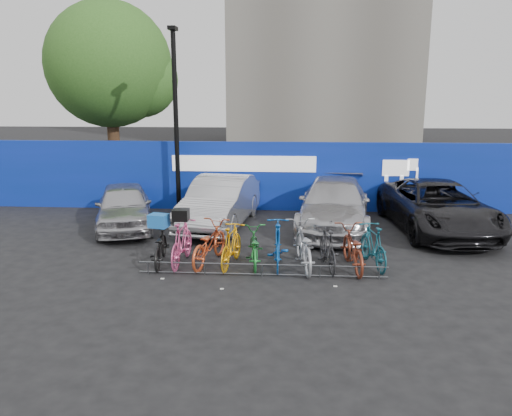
# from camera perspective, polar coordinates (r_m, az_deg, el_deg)

# --- Properties ---
(ground) EXTENTS (100.00, 100.00, 0.00)m
(ground) POSITION_cam_1_polar(r_m,az_deg,el_deg) (11.89, 0.84, -6.79)
(ground) COLOR black
(ground) RESTS_ON ground
(hoarding) EXTENTS (22.00, 0.18, 2.40)m
(hoarding) POSITION_cam_1_polar(r_m,az_deg,el_deg) (17.41, 1.91, 3.65)
(hoarding) COLOR navy
(hoarding) RESTS_ON ground
(tree) EXTENTS (5.40, 5.20, 7.80)m
(tree) POSITION_cam_1_polar(r_m,az_deg,el_deg) (22.49, -15.82, 15.16)
(tree) COLOR #382314
(tree) RESTS_ON ground
(lamppost) EXTENTS (0.25, 0.50, 6.11)m
(lamppost) POSITION_cam_1_polar(r_m,az_deg,el_deg) (17.02, -9.15, 10.28)
(lamppost) COLOR black
(lamppost) RESTS_ON ground
(bike_rack) EXTENTS (5.60, 0.03, 0.30)m
(bike_rack) POSITION_cam_1_polar(r_m,az_deg,el_deg) (11.27, 0.68, -7.04)
(bike_rack) COLOR #595B60
(bike_rack) RESTS_ON ground
(car_0) EXTENTS (2.75, 4.28, 1.36)m
(car_0) POSITION_cam_1_polar(r_m,az_deg,el_deg) (15.67, -14.85, 0.21)
(car_0) COLOR #A8A7AC
(car_0) RESTS_ON ground
(car_1) EXTENTS (2.22, 4.77, 1.51)m
(car_1) POSITION_cam_1_polar(r_m,az_deg,el_deg) (15.41, -4.13, 0.70)
(car_1) COLOR #B0B1B5
(car_1) RESTS_ON ground
(car_2) EXTENTS (2.65, 5.28, 1.47)m
(car_2) POSITION_cam_1_polar(r_m,az_deg,el_deg) (15.29, 8.92, 0.40)
(car_2) COLOR #B4B3B8
(car_2) RESTS_ON ground
(car_3) EXTENTS (2.88, 5.53, 1.49)m
(car_3) POSITION_cam_1_polar(r_m,az_deg,el_deg) (15.71, 20.02, 0.13)
(car_3) COLOR black
(car_3) RESTS_ON ground
(bike_0) EXTENTS (0.82, 1.82, 0.92)m
(bike_0) POSITION_cam_1_polar(r_m,az_deg,el_deg) (12.20, -10.94, -4.24)
(bike_0) COLOR black
(bike_0) RESTS_ON ground
(bike_1) EXTENTS (0.61, 1.83, 1.09)m
(bike_1) POSITION_cam_1_polar(r_m,az_deg,el_deg) (12.07, -8.48, -3.92)
(bike_1) COLOR #D94C86
(bike_1) RESTS_ON ground
(bike_2) EXTENTS (1.11, 2.03, 1.01)m
(bike_2) POSITION_cam_1_polar(r_m,az_deg,el_deg) (12.04, -5.41, -4.07)
(bike_2) COLOR #BE4822
(bike_2) RESTS_ON ground
(bike_3) EXTENTS (0.73, 1.73, 1.01)m
(bike_3) POSITION_cam_1_polar(r_m,az_deg,el_deg) (11.84, -2.84, -4.32)
(bike_3) COLOR orange
(bike_3) RESTS_ON ground
(bike_4) EXTENTS (0.77, 1.76, 0.90)m
(bike_4) POSITION_cam_1_polar(r_m,az_deg,el_deg) (11.90, -0.27, -4.50)
(bike_4) COLOR #1E7B2E
(bike_4) RESTS_ON ground
(bike_5) EXTENTS (0.57, 1.87, 1.12)m
(bike_5) POSITION_cam_1_polar(r_m,az_deg,el_deg) (11.81, 2.50, -4.09)
(bike_5) COLOR #0E4BA1
(bike_5) RESTS_ON ground
(bike_6) EXTENTS (0.96, 2.10, 1.07)m
(bike_6) POSITION_cam_1_polar(r_m,az_deg,el_deg) (11.77, 5.39, -4.33)
(bike_6) COLOR #A0A3A8
(bike_6) RESTS_ON ground
(bike_7) EXTENTS (0.69, 1.70, 0.99)m
(bike_7) POSITION_cam_1_polar(r_m,az_deg,el_deg) (11.78, 8.19, -4.58)
(bike_7) COLOR #28282B
(bike_7) RESTS_ON ground
(bike_8) EXTENTS (0.86, 1.97, 1.01)m
(bike_8) POSITION_cam_1_polar(r_m,az_deg,el_deg) (11.85, 10.95, -4.54)
(bike_8) COLOR maroon
(bike_8) RESTS_ON ground
(bike_9) EXTENTS (0.80, 1.78, 1.04)m
(bike_9) POSITION_cam_1_polar(r_m,az_deg,el_deg) (12.09, 13.25, -4.23)
(bike_9) COLOR #16586A
(bike_9) RESTS_ON ground
(cargo_crate) EXTENTS (0.50, 0.42, 0.31)m
(cargo_crate) POSITION_cam_1_polar(r_m,az_deg,el_deg) (12.03, -11.06, -1.44)
(cargo_crate) COLOR blue
(cargo_crate) RESTS_ON bike_0
(cargo_topcase) EXTENTS (0.37, 0.33, 0.27)m
(cargo_topcase) POSITION_cam_1_polar(r_m,az_deg,el_deg) (11.89, -8.59, -0.79)
(cargo_topcase) COLOR black
(cargo_topcase) RESTS_ON bike_1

